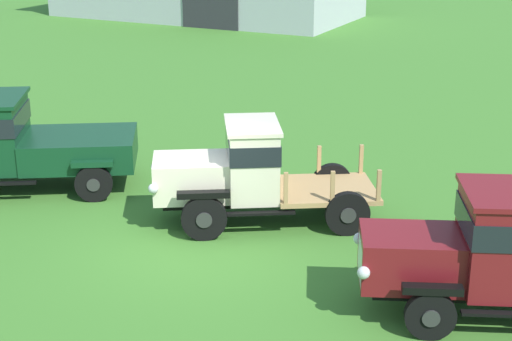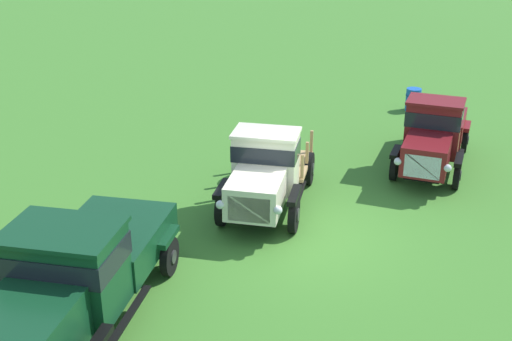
{
  "view_description": "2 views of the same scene",
  "coord_description": "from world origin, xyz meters",
  "views": [
    {
      "loc": [
        7.19,
        -11.82,
        6.31
      ],
      "look_at": [
        0.45,
        1.86,
        1.0
      ],
      "focal_mm": 55.0,
      "sensor_mm": 36.0,
      "label": 1
    },
    {
      "loc": [
        -10.33,
        -8.15,
        7.29
      ],
      "look_at": [
        0.45,
        1.86,
        1.0
      ],
      "focal_mm": 45.0,
      "sensor_mm": 36.0,
      "label": 2
    }
  ],
  "objects": [
    {
      "name": "ground_plane",
      "position": [
        0.0,
        0.0,
        0.0
      ],
      "size": [
        240.0,
        240.0,
        0.0
      ],
      "primitive_type": "plane",
      "color": "#3D7528"
    },
    {
      "name": "oil_drum_beside_row",
      "position": [
        10.28,
        3.08,
        0.41
      ],
      "size": [
        0.58,
        0.58,
        0.83
      ],
      "color": "#1951B2",
      "rests_on": "ground"
    },
    {
      "name": "vintage_truck_midrow_center",
      "position": [
        5.83,
        -0.09,
        1.04
      ],
      "size": [
        4.95,
        3.19,
        2.11
      ],
      "color": "black",
      "rests_on": "ground"
    },
    {
      "name": "vintage_truck_foreground_near",
      "position": [
        -5.35,
        0.88,
        1.1
      ],
      "size": [
        5.67,
        4.45,
        2.15
      ],
      "color": "black",
      "rests_on": "ground"
    },
    {
      "name": "vintage_truck_second_in_line",
      "position": [
        0.35,
        1.48,
        1.08
      ],
      "size": [
        4.73,
        3.72,
        2.09
      ],
      "color": "black",
      "rests_on": "ground"
    }
  ]
}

